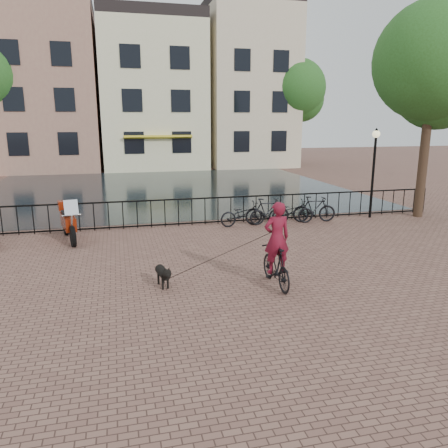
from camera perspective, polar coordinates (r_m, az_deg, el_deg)
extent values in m
plane|color=brown|center=(8.99, 4.68, -11.84)|extent=(100.00, 100.00, 0.00)
plane|color=black|center=(25.42, -7.76, 4.65)|extent=(20.00, 20.00, 0.00)
cube|color=black|center=(16.16, -4.25, 3.31)|extent=(20.00, 0.05, 0.05)
cube|color=black|center=(16.35, -4.20, 0.14)|extent=(20.00, 0.05, 0.05)
cube|color=#956557|center=(38.07, -22.03, 15.77)|extent=(7.50, 9.00, 12.00)
cube|color=black|center=(38.96, -22.94, 25.17)|extent=(7.50, 9.00, 0.80)
cube|color=beige|center=(37.86, -9.44, 15.79)|extent=(8.00, 9.00, 11.00)
cube|color=black|center=(38.57, -9.81, 24.57)|extent=(8.00, 9.00, 0.80)
cube|color=gold|center=(33.16, -8.57, 11.16)|extent=(5.00, 0.60, 0.15)
cube|color=beige|center=(39.38, 2.73, 16.94)|extent=(7.00, 9.00, 12.50)
cube|color=black|center=(40.34, 2.84, 26.42)|extent=(7.00, 9.00, 0.80)
cylinder|color=black|center=(19.13, 24.74, 9.14)|extent=(0.36, 0.36, 5.60)
sphere|color=#25511B|center=(19.22, 25.72, 18.66)|extent=(4.48, 4.48, 4.48)
cylinder|color=black|center=(37.66, 9.23, 11.97)|extent=(0.36, 0.36, 5.95)
sphere|color=#25511B|center=(37.74, 9.43, 17.13)|extent=(4.76, 4.76, 4.76)
cylinder|color=black|center=(18.32, 18.85, 5.72)|extent=(0.10, 0.10, 3.20)
sphere|color=beige|center=(18.19, 19.26, 11.03)|extent=(0.30, 0.30, 0.30)
imported|color=black|center=(10.35, 6.81, -5.33)|extent=(0.52, 1.74, 1.04)
imported|color=maroon|center=(10.11, 6.94, -0.88)|extent=(0.75, 0.50, 2.04)
imported|color=black|center=(16.09, 2.48, 1.30)|extent=(1.75, 0.69, 0.90)
imported|color=black|center=(16.37, 5.67, 1.63)|extent=(1.71, 0.66, 1.00)
imported|color=black|center=(16.71, 8.74, 1.61)|extent=(1.77, 0.79, 0.90)
imported|color=black|center=(17.09, 11.70, 1.91)|extent=(1.72, 0.71, 1.00)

